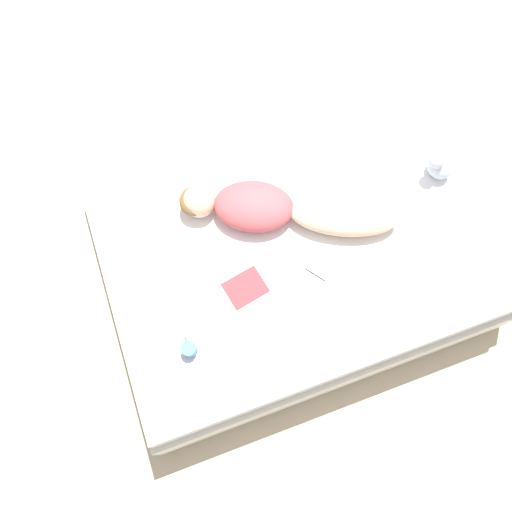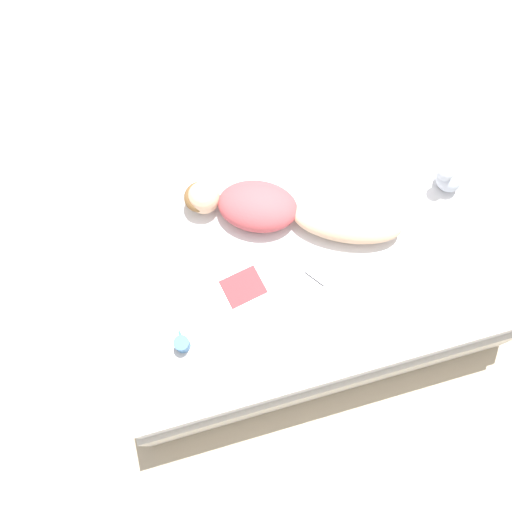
{
  "view_description": "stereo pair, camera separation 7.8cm",
  "coord_description": "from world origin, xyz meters",
  "views": [
    {
      "loc": [
        -1.13,
        0.62,
        3.24
      ],
      "look_at": [
        -0.17,
        0.27,
        0.62
      ],
      "focal_mm": 35.0,
      "sensor_mm": 36.0,
      "label": 1
    },
    {
      "loc": [
        -1.15,
        0.54,
        3.24
      ],
      "look_at": [
        -0.17,
        0.27,
        0.62
      ],
      "focal_mm": 35.0,
      "sensor_mm": 36.0,
      "label": 2
    }
  ],
  "objects": [
    {
      "name": "plush_toy",
      "position": [
        -0.01,
        -0.95,
        0.65
      ],
      "size": [
        0.16,
        0.17,
        0.21
      ],
      "color": "#B2BCCC",
      "rests_on": "bed"
    },
    {
      "name": "bed",
      "position": [
        0.0,
        0.0,
        0.28
      ],
      "size": [
        1.93,
        2.31,
        0.57
      ],
      "color": "beige",
      "rests_on": "ground_plane"
    },
    {
      "name": "cell_phone",
      "position": [
        -0.35,
        -0.04,
        0.57
      ],
      "size": [
        0.15,
        0.13,
        0.01
      ],
      "rotation": [
        0.0,
        0.0,
        -0.94
      ],
      "color": "black",
      "rests_on": "bed"
    },
    {
      "name": "coffee_mug",
      "position": [
        -0.54,
        0.78,
        0.61
      ],
      "size": [
        0.11,
        0.08,
        0.08
      ],
      "color": "teal",
      "rests_on": "bed"
    },
    {
      "name": "person",
      "position": [
        0.04,
        0.03,
        0.65
      ],
      "size": [
        0.75,
        1.25,
        0.19
      ],
      "rotation": [
        0.0,
        0.0,
        -0.44
      ],
      "color": "#DBB28E",
      "rests_on": "bed"
    },
    {
      "name": "ground_plane",
      "position": [
        0.0,
        0.0,
        0.0
      ],
      "size": [
        12.0,
        12.0,
        0.0
      ],
      "primitive_type": "plane",
      "color": "#B7A88E"
    },
    {
      "name": "open_magazine",
      "position": [
        -0.44,
        0.36,
        0.57
      ],
      "size": [
        0.61,
        0.42,
        0.01
      ],
      "rotation": [
        0.0,
        0.0,
        0.2
      ],
      "color": "white",
      "rests_on": "bed"
    }
  ]
}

